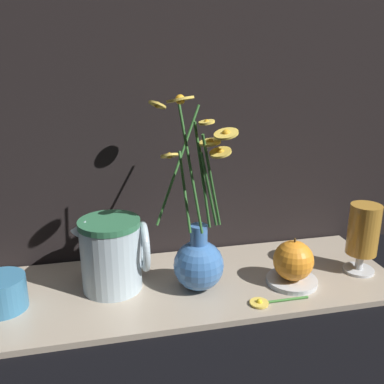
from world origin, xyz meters
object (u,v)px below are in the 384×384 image
(ceramic_pitcher, at_px, (113,251))
(orange_fruit, at_px, (293,260))
(vase_with_flowers, at_px, (199,256))
(yellow_mug, at_px, (1,293))
(tea_glass, at_px, (363,232))

(ceramic_pitcher, height_order, orange_fruit, ceramic_pitcher)
(vase_with_flowers, distance_m, orange_fruit, 0.19)
(ceramic_pitcher, xyz_separation_m, orange_fruit, (0.36, -0.06, -0.03))
(vase_with_flowers, xyz_separation_m, yellow_mug, (-0.37, 0.01, -0.04))
(vase_with_flowers, height_order, ceramic_pitcher, vase_with_flowers)
(vase_with_flowers, relative_size, ceramic_pitcher, 2.46)
(tea_glass, distance_m, orange_fruit, 0.17)
(yellow_mug, height_order, tea_glass, tea_glass)
(tea_glass, xyz_separation_m, orange_fruit, (-0.16, -0.01, -0.04))
(tea_glass, bearing_deg, yellow_mug, 178.64)
(yellow_mug, distance_m, orange_fruit, 0.56)
(orange_fruit, bearing_deg, yellow_mug, 176.75)
(vase_with_flowers, bearing_deg, orange_fruit, -6.57)
(vase_with_flowers, distance_m, tea_glass, 0.36)
(ceramic_pitcher, distance_m, tea_glass, 0.52)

